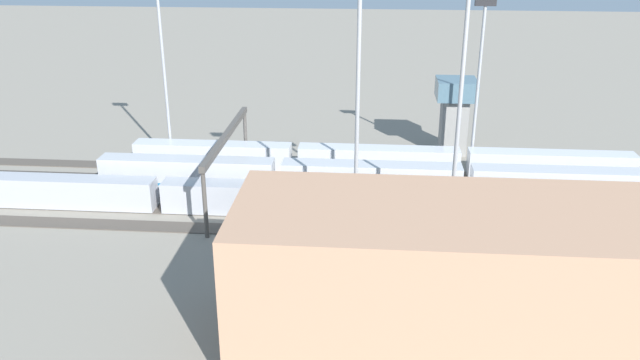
% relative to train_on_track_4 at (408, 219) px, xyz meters
% --- Properties ---
extents(ground_plane, '(400.00, 400.00, 0.00)m').
position_rel_train_on_track_4_xyz_m(ground_plane, '(4.32, -10.00, -2.16)').
color(ground_plane, gray).
extents(track_bed_0, '(140.00, 2.80, 0.12)m').
position_rel_train_on_track_4_xyz_m(track_bed_0, '(4.32, -20.00, -2.10)').
color(track_bed_0, '#4C443D').
rests_on(track_bed_0, ground_plane).
extents(track_bed_1, '(140.00, 2.80, 0.12)m').
position_rel_train_on_track_4_xyz_m(track_bed_1, '(4.32, -15.00, -2.10)').
color(track_bed_1, '#3D3833').
rests_on(track_bed_1, ground_plane).
extents(track_bed_2, '(140.00, 2.80, 0.12)m').
position_rel_train_on_track_4_xyz_m(track_bed_2, '(4.32, -10.00, -2.10)').
color(track_bed_2, '#3D3833').
rests_on(track_bed_2, ground_plane).
extents(track_bed_3, '(140.00, 2.80, 0.12)m').
position_rel_train_on_track_4_xyz_m(track_bed_3, '(4.32, -5.00, -2.10)').
color(track_bed_3, '#4C443D').
rests_on(track_bed_3, ground_plane).
extents(track_bed_4, '(140.00, 2.80, 0.12)m').
position_rel_train_on_track_4_xyz_m(track_bed_4, '(4.32, 0.00, -2.10)').
color(track_bed_4, '#4C443D').
rests_on(track_bed_4, ground_plane).
extents(train_on_track_4, '(10.00, 3.00, 5.00)m').
position_rel_train_on_track_4_xyz_m(train_on_track_4, '(0.00, 0.00, 0.00)').
color(train_on_track_4, gold).
rests_on(train_on_track_4, ground_plane).
extents(train_on_track_0, '(95.60, 3.00, 3.80)m').
position_rel_train_on_track_4_xyz_m(train_on_track_0, '(-8.75, -20.00, -0.14)').
color(train_on_track_0, silver).
rests_on(train_on_track_0, ground_plane).
extents(train_on_track_2, '(95.60, 3.06, 5.00)m').
position_rel_train_on_track_4_xyz_m(train_on_track_2, '(-7.76, -10.00, 0.43)').
color(train_on_track_2, '#B7BABF').
rests_on(train_on_track_2, ground_plane).
extents(train_on_track_3, '(114.80, 3.00, 4.40)m').
position_rel_train_on_track_4_xyz_m(train_on_track_3, '(-4.10, -5.00, -0.08)').
color(train_on_track_3, '#1E6B9E').
rests_on(train_on_track_3, ground_plane).
extents(light_mast_0, '(2.80, 0.70, 26.23)m').
position_rel_train_on_track_4_xyz_m(light_mast_0, '(34.46, -22.11, 14.64)').
color(light_mast_0, '#9EA0A5').
rests_on(light_mast_0, ground_plane).
extents(light_mast_1, '(2.80, 0.70, 29.40)m').
position_rel_train_on_track_4_xyz_m(light_mast_1, '(-4.28, 3.69, 16.37)').
color(light_mast_1, '#9EA0A5').
rests_on(light_mast_1, ground_plane).
extents(light_mast_2, '(2.80, 0.70, 24.64)m').
position_rel_train_on_track_4_xyz_m(light_mast_2, '(-10.15, -22.45, 13.77)').
color(light_mast_2, '#9EA0A5').
rests_on(light_mast_2, ground_plane).
extents(light_mast_3, '(2.80, 0.70, 31.36)m').
position_rel_train_on_track_4_xyz_m(light_mast_3, '(6.02, 2.08, 17.42)').
color(light_mast_3, '#9EA0A5').
rests_on(light_mast_3, ground_plane).
extents(signal_gantry, '(0.70, 25.00, 8.80)m').
position_rel_train_on_track_4_xyz_m(signal_gantry, '(23.03, -10.00, 5.26)').
color(signal_gantry, '#4C4742').
rests_on(signal_gantry, ground_plane).
extents(maintenance_shed, '(39.00, 14.52, 12.66)m').
position_rel_train_on_track_4_xyz_m(maintenance_shed, '(-3.97, 20.21, 4.17)').
color(maintenance_shed, tan).
rests_on(maintenance_shed, ground_plane).
extents(control_tower, '(6.00, 6.00, 11.69)m').
position_rel_train_on_track_4_xyz_m(control_tower, '(-8.22, -30.24, 4.74)').
color(control_tower, gray).
rests_on(control_tower, ground_plane).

